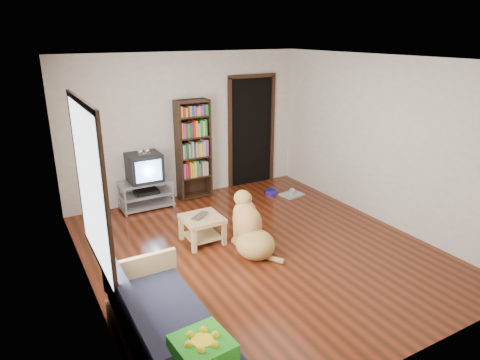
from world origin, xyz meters
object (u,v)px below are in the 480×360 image
sofa (165,334)px  dog (250,230)px  laptop (203,217)px  green_cushion (203,348)px  crt_tv (144,167)px  bookshelf (193,144)px  grey_rag (292,195)px  tv_stand (146,193)px  coffee_table (202,224)px  dog_bowl (271,192)px

sofa → dog: 2.25m
laptop → dog: bearing=-83.0°
green_cushion → crt_tv: 4.33m
bookshelf → sofa: bookshelf is taller
green_cushion → grey_rag: 4.88m
tv_stand → bookshelf: (0.95, 0.09, 0.73)m
tv_stand → coffee_table: tv_stand is taller
dog_bowl → tv_stand: 2.33m
green_cushion → dog_bowl: bearing=45.2°
laptop → bookshelf: 1.98m
laptop → dog_bowl: size_ratio=1.44×
dog_bowl → coffee_table: 2.27m
green_cushion → laptop: (1.16, 2.53, -0.08)m
grey_rag → bookshelf: 2.07m
sofa → coffee_table: bearing=57.0°
laptop → sofa: bearing=-157.8°
crt_tv → coffee_table: size_ratio=1.05×
coffee_table → crt_tv: bearing=100.4°
grey_rag → sofa: size_ratio=0.22×
green_cushion → tv_stand: 4.31m
coffee_table → dog: 0.74m
dog_bowl → coffee_table: coffee_table is taller
tv_stand → bookshelf: bookshelf is taller
grey_rag → coffee_table: size_ratio=0.73×
tv_stand → dog: dog is taller
grey_rag → sofa: (-3.53, -2.87, 0.25)m
green_cushion → bookshelf: 4.70m
crt_tv → sofa: (-0.97, -3.65, -0.48)m
crt_tv → dog: (0.78, -2.24, -0.43)m
dog_bowl → bookshelf: (-1.31, 0.60, 0.96)m
dog → tv_stand: bearing=109.4°
grey_rag → dog: bearing=-140.6°
sofa → dog: bearing=38.8°
green_cushion → tv_stand: bearing=73.8°
grey_rag → dog: (-1.78, -1.46, 0.30)m
bookshelf → dog: bookshelf is taller
dog_bowl → laptop: bearing=-149.0°
crt_tv → dog: 2.41m
grey_rag → crt_tv: crt_tv is taller
tv_stand → grey_rag: bearing=-16.5°
bookshelf → sofa: bearing=-117.3°
laptop → crt_tv: bearing=65.8°
bookshelf → dog_bowl: bearing=-24.7°
grey_rag → green_cushion: bearing=-134.6°
dog_bowl → grey_rag: 0.39m
tv_stand → bookshelf: size_ratio=0.50×
bookshelf → dog: 2.42m
coffee_table → grey_rag: bearing=21.7°
coffee_table → green_cushion: bearing=-114.3°
grey_rag → laptop: bearing=-157.7°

